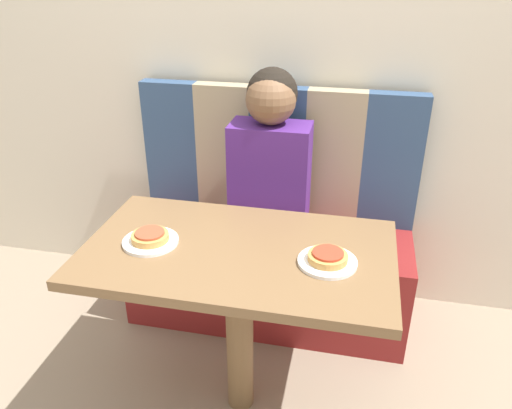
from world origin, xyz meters
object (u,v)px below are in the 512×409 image
at_px(plate_right, 327,262).
at_px(person, 270,152).
at_px(pizza_right, 328,256).
at_px(plate_left, 151,241).
at_px(pizza_left, 150,236).

bearing_deg(plate_right, person, 116.36).
relative_size(plate_right, pizza_right, 1.49).
relative_size(person, plate_left, 3.91).
distance_m(person, pizza_left, 0.68).
height_order(plate_right, pizza_right, pizza_right).
bearing_deg(pizza_left, plate_left, 180.00).
distance_m(plate_right, pizza_left, 0.60).
bearing_deg(pizza_right, plate_left, 180.00).
bearing_deg(pizza_right, plate_right, 0.00).
relative_size(plate_left, pizza_right, 1.49).
height_order(person, pizza_left, person).
xyz_separation_m(pizza_left, pizza_right, (0.60, 0.00, 0.00)).
relative_size(person, pizza_left, 5.85).
relative_size(plate_right, pizza_left, 1.49).
distance_m(person, pizza_right, 0.68).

